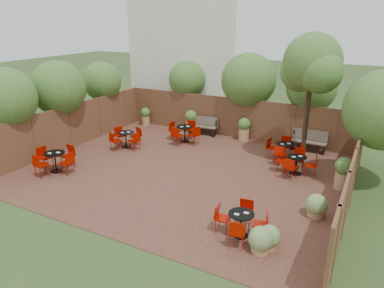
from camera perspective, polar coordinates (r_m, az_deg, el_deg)
The scene contains 13 objects.
ground at distance 14.35m, azimuth -1.15°, elevation -4.32°, with size 80.00×80.00×0.00m, color #354F23.
courtyard_paving at distance 14.34m, azimuth -1.15°, elevation -4.28°, with size 12.00×10.00×0.02m, color #351C16.
fence_back at distance 18.30m, azimuth 6.49°, elevation 4.15°, with size 12.00×0.08×2.00m, color #53341F.
fence_left at distance 17.56m, azimuth -18.56°, elevation 2.60°, with size 0.08×10.00×2.00m, color #53341F.
fence_right at distance 12.42m, azimuth 23.89°, elevation -4.94°, with size 0.08×10.00×2.00m, color #53341F.
neighbour_building at distance 22.39m, azimuth -1.33°, elevation 14.84°, with size 5.00×4.00×8.00m, color silver.
overhang_foliage at distance 16.13m, azimuth 0.66°, elevation 8.56°, with size 15.89×10.67×2.73m.
courtyard_tree at distance 14.83m, azimuth 18.31°, elevation 11.49°, with size 2.49×2.39×5.25m.
park_bench_left at distance 18.68m, azimuth 1.78°, elevation 2.96°, with size 1.53×0.66×0.92m.
park_bench_right at distance 17.12m, azimuth 17.93°, elevation 0.54°, with size 1.56×0.52×0.96m.
bistro_tables at distance 14.73m, azimuth -0.42°, elevation -1.76°, with size 9.92×7.84×0.91m.
planters at distance 17.14m, azimuth 5.78°, elevation 1.82°, with size 11.33×4.07×1.17m.
low_shrubs at distance 10.52m, azimuth 14.55°, elevation -12.27°, with size 1.59×3.15×0.72m.
Camera 1 is at (6.42, -11.46, 5.76)m, focal length 33.88 mm.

